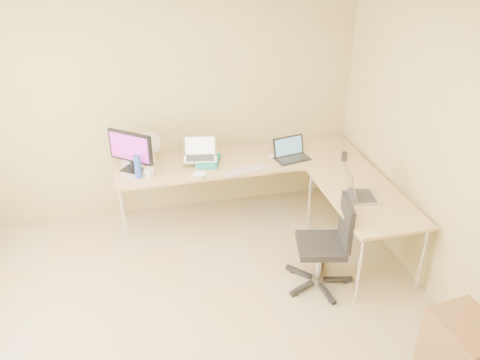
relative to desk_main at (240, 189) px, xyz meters
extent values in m
plane|color=tan|center=(-0.72, -1.85, -0.36)|extent=(4.50, 4.50, 0.00)
plane|color=white|center=(-0.72, -1.85, 2.24)|extent=(4.50, 4.50, 0.00)
plane|color=tan|center=(-0.72, 0.40, 0.93)|extent=(4.50, 0.00, 4.50)
plane|color=tan|center=(1.38, -1.85, 0.93)|extent=(0.00, 4.50, 4.50)
cube|color=tan|center=(0.00, 0.00, 0.00)|extent=(2.65, 0.70, 0.73)
cube|color=tan|center=(0.98, -1.00, 0.00)|extent=(0.70, 1.30, 0.73)
cube|color=black|center=(-1.13, 0.00, 0.58)|extent=(0.49, 0.44, 0.43)
cube|color=#19837B|center=(-0.34, -0.01, 0.39)|extent=(0.31, 0.36, 0.05)
cube|color=silver|center=(-0.43, 0.00, 0.53)|extent=(0.39, 0.32, 0.23)
cube|color=black|center=(0.55, -0.12, 0.48)|extent=(0.41, 0.33, 0.23)
cube|color=beige|center=(0.00, -0.28, 0.38)|extent=(0.49, 0.23, 0.02)
ellipsoid|color=white|center=(0.35, -0.04, 0.38)|extent=(0.10, 0.09, 0.03)
imported|color=white|center=(-0.97, -0.18, 0.41)|extent=(0.13, 0.13, 0.10)
cylinder|color=silver|center=(-0.48, -0.30, 0.38)|extent=(0.16, 0.16, 0.03)
cylinder|color=#2945A8|center=(-1.08, -0.16, 0.49)|extent=(0.08, 0.08, 0.24)
cube|color=beige|center=(-1.13, -0.02, 0.37)|extent=(0.27, 0.36, 0.01)
cube|color=white|center=(-1.10, 0.20, 0.41)|extent=(0.25, 0.19, 0.08)
cylinder|color=white|center=(-0.94, 0.20, 0.52)|extent=(0.26, 0.26, 0.31)
cylinder|color=#272727|center=(1.07, -0.30, 0.42)|extent=(0.06, 0.06, 0.10)
cube|color=#A4A3B7|center=(0.92, -1.04, 0.49)|extent=(0.43, 0.36, 0.25)
cube|color=black|center=(0.44, -1.28, 0.14)|extent=(0.64, 0.64, 0.90)
cube|color=olive|center=(0.94, -2.63, -0.01)|extent=(0.42, 0.50, 0.64)
camera|label=1|loc=(-1.08, -4.55, 2.68)|focal=36.32mm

